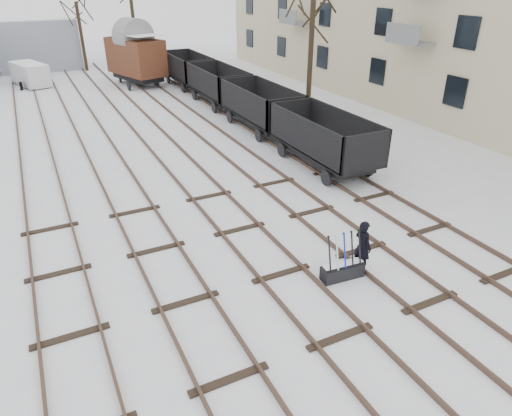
% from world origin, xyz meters
% --- Properties ---
extents(ground, '(120.00, 120.00, 0.00)m').
position_xyz_m(ground, '(0.00, 0.00, 0.00)').
color(ground, white).
rests_on(ground, ground).
extents(tracks, '(13.90, 52.00, 0.16)m').
position_xyz_m(tracks, '(-0.00, 13.67, 0.07)').
color(tracks, black).
rests_on(tracks, ground).
extents(shed_right, '(7.00, 6.00, 4.50)m').
position_xyz_m(shed_right, '(-4.00, 40.00, 2.25)').
color(shed_right, '#8B919C').
rests_on(shed_right, ground).
extents(ground_frame, '(1.33, 0.52, 1.49)m').
position_xyz_m(ground_frame, '(1.54, -0.95, 0.28)').
color(ground_frame, black).
rests_on(ground_frame, ground).
extents(worker, '(0.47, 0.66, 1.68)m').
position_xyz_m(worker, '(2.29, -0.85, 0.84)').
color(worker, black).
rests_on(worker, ground).
extents(freight_wagon_a, '(2.41, 6.03, 2.46)m').
position_xyz_m(freight_wagon_a, '(6.00, 6.76, 0.94)').
color(freight_wagon_a, black).
rests_on(freight_wagon_a, ground).
extents(freight_wagon_b, '(2.41, 6.03, 2.46)m').
position_xyz_m(freight_wagon_b, '(6.00, 13.16, 0.94)').
color(freight_wagon_b, black).
rests_on(freight_wagon_b, ground).
extents(freight_wagon_c, '(2.41, 6.03, 2.46)m').
position_xyz_m(freight_wagon_c, '(6.00, 19.56, 0.94)').
color(freight_wagon_c, black).
rests_on(freight_wagon_c, ground).
extents(freight_wagon_d, '(2.41, 6.03, 2.46)m').
position_xyz_m(freight_wagon_d, '(6.00, 25.96, 0.94)').
color(freight_wagon_d, black).
rests_on(freight_wagon_d, ground).
extents(box_van_wagon, '(4.17, 5.76, 3.95)m').
position_xyz_m(box_van_wagon, '(2.50, 28.20, 2.30)').
color(box_van_wagon, black).
rests_on(box_van_wagon, ground).
extents(panel_van, '(2.90, 4.37, 1.78)m').
position_xyz_m(panel_van, '(-5.29, 31.71, 0.93)').
color(panel_van, silver).
rests_on(panel_van, ground).
extents(tree_near, '(0.30, 0.30, 6.92)m').
position_xyz_m(tree_near, '(9.14, 13.10, 3.46)').
color(tree_near, black).
rests_on(tree_near, ground).
extents(tree_far_left, '(0.30, 0.30, 5.90)m').
position_xyz_m(tree_far_left, '(-0.35, 36.60, 2.95)').
color(tree_far_left, black).
rests_on(tree_far_left, ground).
extents(tree_far_right, '(0.30, 0.30, 9.11)m').
position_xyz_m(tree_far_right, '(3.71, 33.06, 4.55)').
color(tree_far_right, black).
rests_on(tree_far_right, ground).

